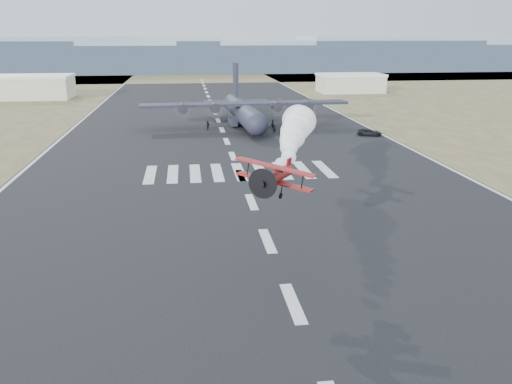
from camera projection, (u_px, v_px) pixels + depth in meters
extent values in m
cube|color=brown|center=(200.00, 75.00, 245.43)|extent=(500.00, 80.00, 0.00)
cube|color=#8396A7|center=(63.00, 54.00, 263.53)|extent=(150.00, 50.00, 17.00)
cube|color=#8396A7|center=(198.00, 58.00, 272.15)|extent=(150.00, 50.00, 13.00)
cube|color=#8396A7|center=(324.00, 55.00, 279.93)|extent=(150.00, 50.00, 15.00)
cube|color=#8396A7|center=(443.00, 53.00, 287.71)|extent=(150.00, 50.00, 17.00)
cube|color=beige|center=(29.00, 88.00, 157.25)|extent=(24.00, 14.00, 6.00)
cube|color=white|center=(27.00, 77.00, 156.32)|extent=(24.50, 14.50, 0.80)
cube|color=beige|center=(350.00, 84.00, 174.26)|extent=(20.00, 12.00, 5.20)
cube|color=white|center=(351.00, 75.00, 173.45)|extent=(20.50, 12.50, 0.80)
cylinder|color=#A8250B|center=(277.00, 176.00, 41.79)|extent=(2.27, 5.19, 0.92)
sphere|color=black|center=(277.00, 171.00, 41.89)|extent=(0.72, 0.72, 0.72)
cylinder|color=black|center=(273.00, 184.00, 39.45)|extent=(1.15, 0.87, 1.03)
cylinder|color=black|center=(273.00, 186.00, 39.11)|extent=(2.18, 0.64, 2.26)
cube|color=#A8250B|center=(276.00, 182.00, 41.50)|extent=(6.17, 2.64, 0.93)
cube|color=#A8250B|center=(276.00, 167.00, 40.87)|extent=(6.36, 2.69, 0.95)
cube|color=#A8250B|center=(280.00, 163.00, 43.89)|extent=(0.35, 0.92, 1.03)
cube|color=#A8250B|center=(280.00, 169.00, 44.03)|extent=(2.17, 1.24, 0.08)
cylinder|color=black|center=(265.00, 194.00, 41.47)|extent=(0.24, 0.47, 0.45)
cylinder|color=black|center=(286.00, 195.00, 41.25)|extent=(0.24, 0.47, 0.45)
sphere|color=white|center=(280.00, 168.00, 44.23)|extent=(0.72, 0.72, 0.72)
sphere|color=white|center=(283.00, 161.00, 46.56)|extent=(1.05, 1.05, 1.05)
sphere|color=white|center=(286.00, 155.00, 48.89)|extent=(1.38, 1.38, 1.38)
sphere|color=white|center=(288.00, 149.00, 51.22)|extent=(1.70, 1.70, 1.70)
sphere|color=white|center=(290.00, 143.00, 53.55)|extent=(2.03, 2.03, 2.03)
sphere|color=white|center=(292.00, 139.00, 55.88)|extent=(2.36, 2.36, 2.36)
sphere|color=white|center=(294.00, 134.00, 58.22)|extent=(2.69, 2.69, 2.69)
sphere|color=white|center=(296.00, 130.00, 60.55)|extent=(3.02, 3.02, 3.02)
sphere|color=white|center=(297.00, 126.00, 62.88)|extent=(3.35, 3.35, 3.35)
sphere|color=white|center=(299.00, 123.00, 65.21)|extent=(3.67, 3.67, 3.67)
sphere|color=white|center=(300.00, 119.00, 67.54)|extent=(4.00, 4.00, 4.00)
cylinder|color=#202230|center=(244.00, 113.00, 109.90)|extent=(5.47, 29.32, 4.17)
sphere|color=#202230|center=(257.00, 124.00, 96.12)|extent=(4.17, 4.17, 4.17)
cone|color=#202230|center=(235.00, 104.00, 123.68)|extent=(4.44, 6.43, 4.17)
cube|color=#202230|center=(245.00, 104.00, 108.36)|extent=(41.82, 6.24, 0.52)
cylinder|color=#202230|center=(183.00, 108.00, 105.93)|extent=(2.05, 4.04, 1.87)
cylinder|color=#3F3F44|center=(183.00, 110.00, 103.96)|extent=(3.54, 0.21, 3.54)
cylinder|color=#202230|center=(214.00, 107.00, 106.97)|extent=(2.05, 4.04, 1.87)
cylinder|color=#3F3F44|center=(215.00, 109.00, 105.00)|extent=(3.54, 0.21, 3.54)
cylinder|color=#202230|center=(276.00, 106.00, 109.06)|extent=(2.05, 4.04, 1.87)
cylinder|color=#3F3F44|center=(278.00, 107.00, 107.09)|extent=(3.54, 0.21, 3.54)
cylinder|color=#202230|center=(306.00, 105.00, 110.10)|extent=(2.05, 4.04, 1.87)
cylinder|color=#3F3F44|center=(309.00, 107.00, 108.13)|extent=(3.54, 0.21, 3.54)
cube|color=#202230|center=(236.00, 82.00, 120.25)|extent=(0.83, 4.71, 8.33)
cube|color=#202230|center=(236.00, 101.00, 121.97)|extent=(14.71, 3.78, 0.36)
cube|color=#202230|center=(233.00, 120.00, 110.94)|extent=(1.53, 6.30, 1.67)
cylinder|color=black|center=(233.00, 123.00, 111.10)|extent=(0.57, 1.17, 1.15)
cube|color=#202230|center=(255.00, 120.00, 111.71)|extent=(1.53, 6.30, 1.67)
cylinder|color=black|center=(255.00, 122.00, 111.87)|extent=(0.57, 1.17, 1.15)
cylinder|color=black|center=(254.00, 134.00, 99.70)|extent=(0.46, 0.96, 0.94)
imported|color=black|center=(369.00, 132.00, 100.25)|extent=(4.95, 3.45, 1.26)
imported|color=black|center=(274.00, 129.00, 102.78)|extent=(0.70, 0.62, 1.65)
imported|color=black|center=(291.00, 128.00, 103.30)|extent=(0.90, 0.59, 1.78)
imported|color=black|center=(302.00, 123.00, 108.47)|extent=(1.26, 1.02, 1.77)
imported|color=black|center=(250.00, 128.00, 103.15)|extent=(1.16, 0.99, 1.76)
imported|color=black|center=(303.00, 125.00, 106.65)|extent=(0.80, 0.52, 1.59)
imported|color=black|center=(208.00, 125.00, 106.20)|extent=(0.94, 1.71, 1.76)
imported|color=black|center=(273.00, 124.00, 107.16)|extent=(0.87, 0.89, 1.88)
imported|color=black|center=(247.00, 127.00, 104.52)|extent=(0.97, 1.03, 1.81)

